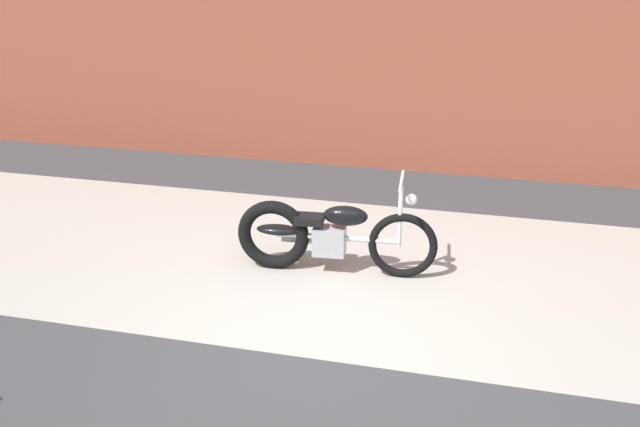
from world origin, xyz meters
TOP-DOWN VIEW (x-y plane):
  - ground_plane at (0.00, 0.00)m, footprint 80.00×80.00m
  - sidewalk_slab at (0.00, 1.75)m, footprint 36.00×3.50m
  - motorcycle_black at (-0.29, 1.56)m, footprint 2.01×0.58m

SIDE VIEW (x-z plane):
  - ground_plane at x=0.00m, z-range 0.00..0.00m
  - sidewalk_slab at x=0.00m, z-range 0.00..0.01m
  - motorcycle_black at x=-0.29m, z-range -0.12..0.91m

